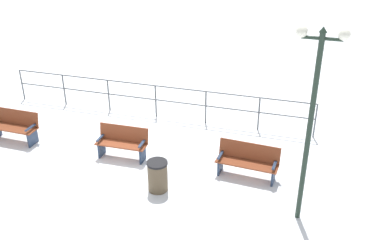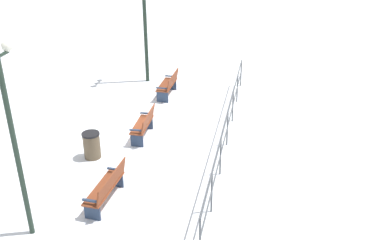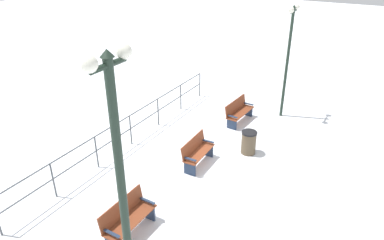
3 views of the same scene
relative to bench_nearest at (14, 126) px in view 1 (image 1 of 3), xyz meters
The scene contains 7 objects.
ground_plane 3.65m from the bench_nearest, 89.50° to the left, with size 80.00×80.00×0.00m, color white.
bench_nearest is the anchor object (origin of this frame).
bench_second 3.61m from the bench_nearest, 90.20° to the left, with size 0.54×1.48×0.94m.
bench_third 7.24m from the bench_nearest, 90.50° to the left, with size 0.64×1.69×0.93m.
lamppost_middle 9.14m from the bench_nearest, 81.44° to the left, with size 0.24×1.03×4.58m.
waterfront_railing 4.56m from the bench_nearest, 127.42° to the left, with size 0.05×10.59×1.16m.
trash_bin 5.28m from the bench_nearest, 76.81° to the left, with size 0.54×0.54×0.84m.
Camera 1 is at (9.82, 4.95, 6.77)m, focal length 40.84 mm.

